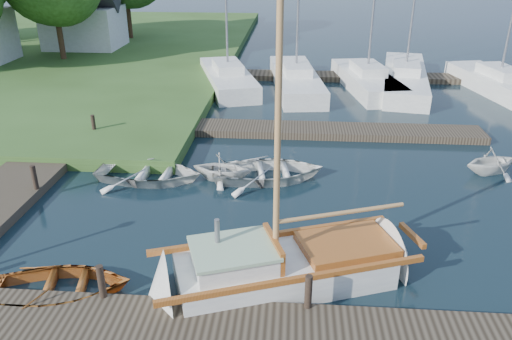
# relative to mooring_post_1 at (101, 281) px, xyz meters

# --- Properties ---
(ground) EXTENTS (160.00, 160.00, 0.00)m
(ground) POSITION_rel_mooring_post_1_xyz_m (3.00, 5.00, -0.70)
(ground) COLOR black
(ground) RESTS_ON ground
(left_dock) EXTENTS (2.20, 18.00, 0.30)m
(left_dock) POSITION_rel_mooring_post_1_xyz_m (-5.00, 7.00, -0.55)
(left_dock) COLOR black
(left_dock) RESTS_ON ground
(far_dock) EXTENTS (14.00, 1.60, 0.30)m
(far_dock) POSITION_rel_mooring_post_1_xyz_m (5.00, 11.50, -0.55)
(far_dock) COLOR black
(far_dock) RESTS_ON ground
(pontoon) EXTENTS (30.00, 1.60, 0.30)m
(pontoon) POSITION_rel_mooring_post_1_xyz_m (13.00, 21.00, -0.55)
(pontoon) COLOR black
(pontoon) RESTS_ON ground
(mooring_post_1) EXTENTS (0.16, 0.16, 0.80)m
(mooring_post_1) POSITION_rel_mooring_post_1_xyz_m (0.00, 0.00, 0.00)
(mooring_post_1) COLOR black
(mooring_post_1) RESTS_ON near_dock
(mooring_post_2) EXTENTS (0.16, 0.16, 0.80)m
(mooring_post_2) POSITION_rel_mooring_post_1_xyz_m (4.50, 0.00, 0.00)
(mooring_post_2) COLOR black
(mooring_post_2) RESTS_ON near_dock
(mooring_post_4) EXTENTS (0.16, 0.16, 0.80)m
(mooring_post_4) POSITION_rel_mooring_post_1_xyz_m (-4.00, 5.00, 0.00)
(mooring_post_4) COLOR black
(mooring_post_4) RESTS_ON left_dock
(mooring_post_5) EXTENTS (0.16, 0.16, 0.80)m
(mooring_post_5) POSITION_rel_mooring_post_1_xyz_m (-4.00, 10.00, 0.00)
(mooring_post_5) COLOR black
(mooring_post_5) RESTS_ON left_dock
(sailboat) EXTENTS (7.39, 4.26, 9.83)m
(sailboat) POSITION_rel_mooring_post_1_xyz_m (4.10, 1.29, -0.36)
(sailboat) COLOR silver
(sailboat) RESTS_ON ground
(dinghy) EXTENTS (3.72, 2.97, 0.69)m
(dinghy) POSITION_rel_mooring_post_1_xyz_m (-1.23, 0.30, -0.35)
(dinghy) COLOR brown
(dinghy) RESTS_ON ground
(tender_a) EXTENTS (3.77, 2.80, 0.75)m
(tender_a) POSITION_rel_mooring_post_1_xyz_m (-0.77, 6.49, -0.33)
(tender_a) COLOR silver
(tender_a) RESTS_ON ground
(tender_b) EXTENTS (2.19, 1.94, 1.07)m
(tender_b) POSITION_rel_mooring_post_1_xyz_m (1.71, 6.74, -0.17)
(tender_b) COLOR silver
(tender_b) RESTS_ON ground
(tender_c) EXTENTS (4.20, 3.31, 0.79)m
(tender_c) POSITION_rel_mooring_post_1_xyz_m (3.27, 6.90, -0.31)
(tender_c) COLOR silver
(tender_c) RESTS_ON ground
(tender_d) EXTENTS (2.57, 2.42, 1.08)m
(tender_d) POSITION_rel_mooring_post_1_xyz_m (11.07, 8.02, -0.16)
(tender_d) COLOR silver
(tender_d) RESTS_ON ground
(marina_boat_0) EXTENTS (4.33, 7.95, 11.59)m
(marina_boat_0) POSITION_rel_mooring_post_1_xyz_m (0.35, 18.79, -0.12)
(marina_boat_0) COLOR silver
(marina_boat_0) RESTS_ON ground
(marina_boat_1) EXTENTS (3.29, 8.86, 9.56)m
(marina_boat_1) POSITION_rel_mooring_post_1_xyz_m (4.16, 18.76, -0.14)
(marina_boat_1) COLOR silver
(marina_boat_1) RESTS_ON ground
(marina_boat_2) EXTENTS (3.49, 7.76, 11.78)m
(marina_boat_2) POSITION_rel_mooring_post_1_xyz_m (8.07, 18.90, -0.12)
(marina_boat_2) COLOR silver
(marina_boat_2) RESTS_ON ground
(marina_boat_3) EXTENTS (3.88, 10.28, 11.98)m
(marina_boat_3) POSITION_rel_mooring_post_1_xyz_m (10.28, 19.68, -0.13)
(marina_boat_3) COLOR silver
(marina_boat_3) RESTS_ON ground
(marina_boat_4) EXTENTS (3.81, 8.02, 10.43)m
(marina_boat_4) POSITION_rel_mooring_post_1_xyz_m (15.05, 18.68, -0.13)
(marina_boat_4) COLOR silver
(marina_boat_4) RESTS_ON ground
(house_c) EXTENTS (5.25, 4.00, 5.28)m
(house_c) POSITION_rel_mooring_post_1_xyz_m (-11.00, 27.00, 1.88)
(house_c) COLOR beige
(house_c) RESTS_ON shore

